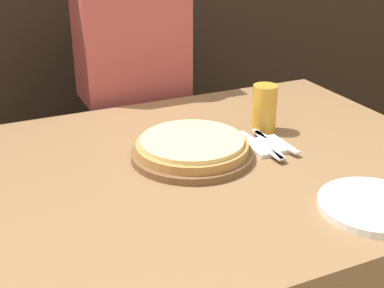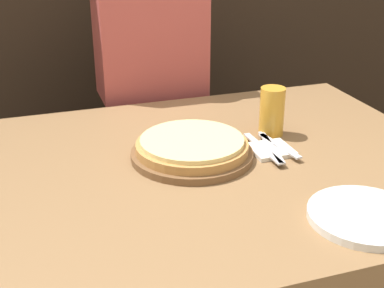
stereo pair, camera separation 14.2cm
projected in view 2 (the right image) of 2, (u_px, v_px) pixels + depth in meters
The scene contains 9 objects.
dining_table at pixel (221, 278), 1.58m from camera, with size 1.25×1.02×0.77m.
pizza_on_board at pixel (192, 149), 1.43m from camera, with size 0.33×0.33×0.06m.
beer_glass at pixel (272, 110), 1.55m from camera, with size 0.07×0.07×0.14m.
dinner_plate at pixel (365, 216), 1.15m from camera, with size 0.25×0.25×0.02m.
napkin_stack at pixel (271, 150), 1.47m from camera, with size 0.11×0.11×0.01m.
fork at pixel (263, 148), 1.46m from camera, with size 0.02×0.21×0.00m.
dinner_knife at pixel (271, 147), 1.47m from camera, with size 0.06×0.21×0.00m.
spoon at pixel (279, 146), 1.47m from camera, with size 0.05×0.18×0.00m.
diner_person at pixel (153, 116), 2.03m from camera, with size 0.38×0.20×1.35m.
Camera 2 is at (-0.49, -1.18, 1.39)m, focal length 50.00 mm.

